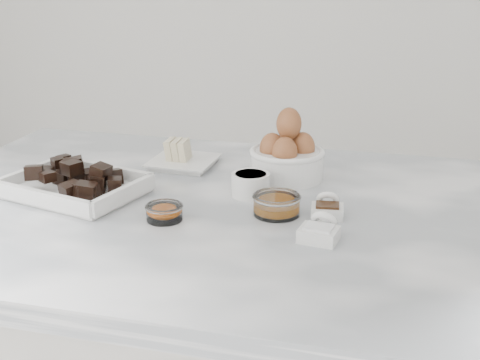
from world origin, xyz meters
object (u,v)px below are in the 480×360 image
at_px(sugar_ramekin, 251,183).
at_px(egg_bowl, 287,156).
at_px(butter_plate, 183,157).
at_px(salt_spoon, 320,230).
at_px(chocolate_dish, 75,182).
at_px(zest_bowl, 164,212).
at_px(honey_bowl, 277,204).
at_px(vanilla_spoon, 327,208).

relative_size(sugar_ramekin, egg_bowl, 0.48).
xyz_separation_m(butter_plate, sugar_ramekin, (0.18, -0.14, 0.01)).
bearing_deg(salt_spoon, chocolate_dish, 169.85).
distance_m(chocolate_dish, zest_bowl, 0.22).
xyz_separation_m(egg_bowl, zest_bowl, (-0.16, -0.27, -0.03)).
distance_m(sugar_ramekin, zest_bowl, 0.19).
xyz_separation_m(chocolate_dish, egg_bowl, (0.36, 0.19, 0.02)).
relative_size(egg_bowl, salt_spoon, 1.92).
height_order(honey_bowl, vanilla_spoon, vanilla_spoon).
xyz_separation_m(chocolate_dish, honey_bowl, (0.38, -0.00, -0.01)).
height_order(sugar_ramekin, salt_spoon, salt_spoon).
height_order(butter_plate, vanilla_spoon, butter_plate).
distance_m(chocolate_dish, salt_spoon, 0.48).
relative_size(butter_plate, honey_bowl, 1.59).
distance_m(chocolate_dish, sugar_ramekin, 0.33).
bearing_deg(salt_spoon, sugar_ramekin, 133.26).
height_order(egg_bowl, honey_bowl, egg_bowl).
relative_size(vanilla_spoon, salt_spoon, 0.91).
distance_m(zest_bowl, salt_spoon, 0.26).
xyz_separation_m(vanilla_spoon, salt_spoon, (0.00, -0.10, 0.00)).
distance_m(egg_bowl, vanilla_spoon, 0.21).
distance_m(sugar_ramekin, vanilla_spoon, 0.16).
xyz_separation_m(honey_bowl, vanilla_spoon, (0.08, 0.02, -0.01)).
bearing_deg(honey_bowl, vanilla_spoon, 11.97).
bearing_deg(egg_bowl, butter_plate, 174.26).
height_order(chocolate_dish, butter_plate, chocolate_dish).
bearing_deg(chocolate_dish, honey_bowl, -0.10).
distance_m(butter_plate, vanilla_spoon, 0.39).
bearing_deg(zest_bowl, sugar_ramekin, 53.78).
bearing_deg(vanilla_spoon, butter_plate, 149.14).
height_order(sugar_ramekin, vanilla_spoon, sugar_ramekin).
distance_m(butter_plate, egg_bowl, 0.23).
xyz_separation_m(chocolate_dish, zest_bowl, (0.20, -0.07, -0.01)).
bearing_deg(sugar_ramekin, butter_plate, 142.94).
height_order(sugar_ramekin, zest_bowl, sugar_ramekin).
distance_m(honey_bowl, vanilla_spoon, 0.09).
bearing_deg(egg_bowl, honey_bowl, -84.03).
bearing_deg(vanilla_spoon, chocolate_dish, -177.87).
bearing_deg(zest_bowl, butter_plate, 103.68).
bearing_deg(sugar_ramekin, egg_bowl, 68.34).
xyz_separation_m(butter_plate, honey_bowl, (0.25, -0.22, 0.00)).
bearing_deg(salt_spoon, zest_bowl, 177.68).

